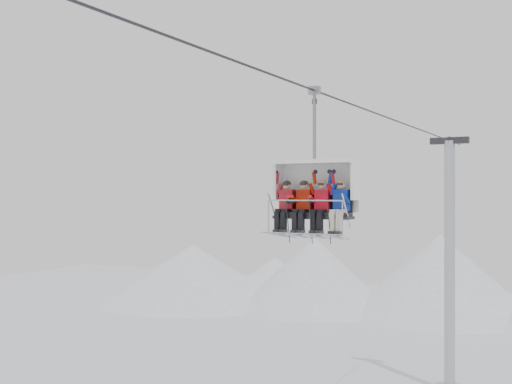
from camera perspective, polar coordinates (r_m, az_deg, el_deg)
The scene contains 8 objects.
ridgeline at distance 55.90m, azimuth 19.14°, elevation -8.02°, with size 72.00×21.00×7.00m.
lift_tower_right at distance 35.65m, azimuth 16.83°, elevation -7.75°, with size 2.00×1.80×13.48m.
haul_cable at distance 14.62m, azimuth 0.00°, elevation 10.90°, with size 0.06×0.06×50.00m, color #2A2A2E.
chairlift_carrier at distance 17.55m, azimuth 5.37°, elevation 0.37°, with size 2.30×1.17×3.98m.
skier_far_left at distance 17.59m, azimuth 2.64°, elevation -1.14°, with size 0.39×1.69×1.58m.
skier_center_left at distance 17.37m, azimuth 4.19°, elevation -1.15°, with size 0.39×1.69×1.58m.
skier_center_right at distance 17.17m, azimuth 5.81°, elevation -1.16°, with size 0.39×1.69×1.58m.
skier_far_right at distance 16.98m, azimuth 7.47°, elevation -1.17°, with size 0.39×1.69×1.58m.
Camera 1 is at (6.67, -12.70, 10.50)m, focal length 45.00 mm.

